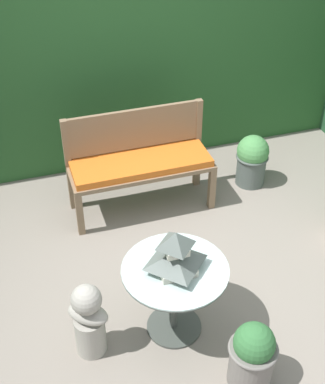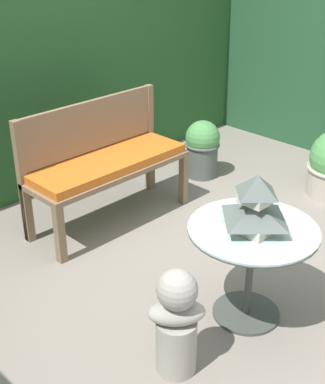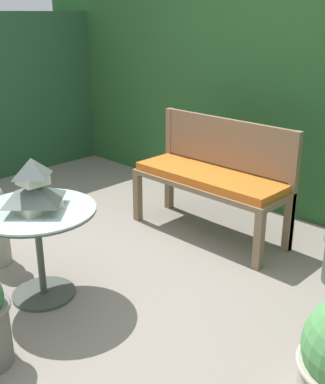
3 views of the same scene
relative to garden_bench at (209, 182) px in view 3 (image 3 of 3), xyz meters
name	(u,v)px [view 3 (image 3 of 3)]	position (x,y,z in m)	size (l,w,h in m)	color
ground	(102,279)	(-0.06, -1.08, -0.46)	(30.00, 30.00, 0.00)	gray
foliage_hedge_back	(287,96)	(-0.06, 1.22, 0.55)	(6.40, 0.80, 2.01)	#285628
garden_bench	(209,182)	(0.00, 0.00, 0.00)	(1.32, 0.46, 0.54)	#7F664C
bench_backrest	(226,151)	(0.00, 0.21, 0.22)	(1.32, 0.06, 0.95)	#7F664C
patio_table	(37,228)	(-0.18, -1.48, 0.02)	(0.75, 0.75, 0.61)	#424742
pagoda_birdhouse	(33,188)	(-0.18, -1.48, 0.29)	(0.33, 0.33, 0.33)	beige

